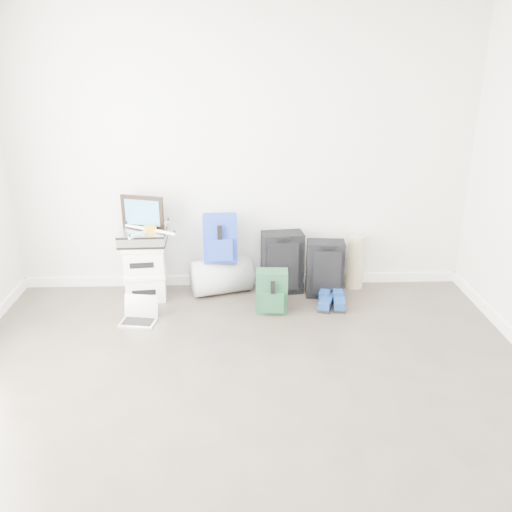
{
  "coord_description": "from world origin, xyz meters",
  "views": [
    {
      "loc": [
        -0.05,
        -2.71,
        2.3
      ],
      "look_at": [
        0.12,
        1.9,
        0.54
      ],
      "focal_mm": 38.0,
      "sensor_mm": 36.0,
      "label": 1
    }
  ],
  "objects_px": {
    "duffel_bag": "(221,276)",
    "large_suitcase": "(282,263)",
    "briefcase": "(142,238)",
    "boxes_stack": "(145,271)",
    "carry_on": "(325,269)",
    "laptop": "(139,315)"
  },
  "relations": [
    {
      "from": "large_suitcase",
      "to": "laptop",
      "type": "distance_m",
      "value": 1.49
    },
    {
      "from": "large_suitcase",
      "to": "carry_on",
      "type": "xyz_separation_m",
      "value": [
        0.41,
        -0.11,
        -0.03
      ]
    },
    {
      "from": "boxes_stack",
      "to": "briefcase",
      "type": "relative_size",
      "value": 1.28
    },
    {
      "from": "boxes_stack",
      "to": "carry_on",
      "type": "distance_m",
      "value": 1.76
    },
    {
      "from": "duffel_bag",
      "to": "carry_on",
      "type": "distance_m",
      "value": 1.03
    },
    {
      "from": "boxes_stack",
      "to": "large_suitcase",
      "type": "distance_m",
      "value": 1.35
    },
    {
      "from": "carry_on",
      "to": "laptop",
      "type": "bearing_deg",
      "value": -160.31
    },
    {
      "from": "laptop",
      "to": "briefcase",
      "type": "bearing_deg",
      "value": 100.69
    },
    {
      "from": "large_suitcase",
      "to": "laptop",
      "type": "xyz_separation_m",
      "value": [
        -1.34,
        -0.6,
        -0.26
      ]
    },
    {
      "from": "briefcase",
      "to": "duffel_bag",
      "type": "relative_size",
      "value": 0.76
    },
    {
      "from": "briefcase",
      "to": "duffel_bag",
      "type": "height_order",
      "value": "briefcase"
    },
    {
      "from": "boxes_stack",
      "to": "briefcase",
      "type": "bearing_deg",
      "value": -81.75
    },
    {
      "from": "boxes_stack",
      "to": "carry_on",
      "type": "height_order",
      "value": "carry_on"
    },
    {
      "from": "carry_on",
      "to": "laptop",
      "type": "xyz_separation_m",
      "value": [
        -1.75,
        -0.48,
        -0.23
      ]
    },
    {
      "from": "boxes_stack",
      "to": "large_suitcase",
      "type": "height_order",
      "value": "large_suitcase"
    },
    {
      "from": "briefcase",
      "to": "laptop",
      "type": "relative_size",
      "value": 1.27
    },
    {
      "from": "large_suitcase",
      "to": "laptop",
      "type": "bearing_deg",
      "value": -162.4
    },
    {
      "from": "briefcase",
      "to": "large_suitcase",
      "type": "bearing_deg",
      "value": 2.64
    },
    {
      "from": "duffel_bag",
      "to": "large_suitcase",
      "type": "distance_m",
      "value": 0.62
    },
    {
      "from": "carry_on",
      "to": "laptop",
      "type": "relative_size",
      "value": 1.64
    },
    {
      "from": "briefcase",
      "to": "large_suitcase",
      "type": "height_order",
      "value": "briefcase"
    },
    {
      "from": "duffel_bag",
      "to": "large_suitcase",
      "type": "relative_size",
      "value": 0.93
    }
  ]
}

